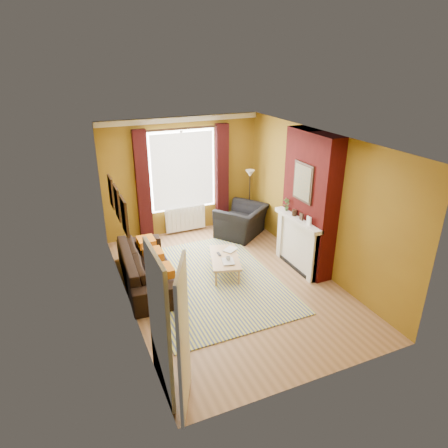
{
  "coord_description": "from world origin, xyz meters",
  "views": [
    {
      "loc": [
        -2.75,
        -6.08,
        4.12
      ],
      "look_at": [
        0.0,
        0.25,
        1.15
      ],
      "focal_mm": 32.0,
      "sensor_mm": 36.0,
      "label": 1
    }
  ],
  "objects": [
    {
      "name": "ground",
      "position": [
        0.0,
        0.0,
        0.0
      ],
      "size": [
        5.5,
        5.5,
        0.0
      ],
      "primitive_type": "plane",
      "color": "#88603D",
      "rests_on": "ground"
    },
    {
      "name": "room_walls",
      "position": [
        0.63,
        0.28,
        1.38
      ],
      "size": [
        3.82,
        5.54,
        2.83
      ],
      "color": "olive",
      "rests_on": "ground"
    },
    {
      "name": "striped_rug",
      "position": [
        -0.33,
        0.21,
        0.01
      ],
      "size": [
        2.54,
        3.51,
        0.02
      ],
      "rotation": [
        0.0,
        0.0,
        0.01
      ],
      "color": "#364A95",
      "rests_on": "ground"
    },
    {
      "name": "sofa",
      "position": [
        -1.42,
        0.67,
        0.34
      ],
      "size": [
        1.04,
        2.36,
        0.67
      ],
      "primitive_type": "imported",
      "rotation": [
        0.0,
        0.0,
        1.51
      ],
      "color": "black",
      "rests_on": "ground"
    },
    {
      "name": "armchair",
      "position": [
        1.19,
        1.91,
        0.37
      ],
      "size": [
        1.51,
        1.48,
        0.74
      ],
      "primitive_type": "imported",
      "rotation": [
        0.0,
        0.0,
        3.78
      ],
      "color": "black",
      "rests_on": "ground"
    },
    {
      "name": "coffee_table",
      "position": [
        0.08,
        0.4,
        0.33
      ],
      "size": [
        0.85,
        1.21,
        0.37
      ],
      "rotation": [
        0.0,
        0.0,
        -0.3
      ],
      "color": "tan",
      "rests_on": "ground"
    },
    {
      "name": "wicker_stool",
      "position": [
        0.76,
        2.19,
        0.2
      ],
      "size": [
        0.33,
        0.33,
        0.41
      ],
      "rotation": [
        0.0,
        0.0,
        -0.01
      ],
      "color": "olive",
      "rests_on": "ground"
    },
    {
      "name": "floor_lamp",
      "position": [
        1.55,
        2.23,
        1.2
      ],
      "size": [
        0.24,
        0.24,
        1.52
      ],
      "rotation": [
        0.0,
        0.0,
        0.1
      ],
      "color": "black",
      "rests_on": "ground"
    },
    {
      "name": "book_a",
      "position": [
        -0.06,
        0.19,
        0.38
      ],
      "size": [
        0.29,
        0.35,
        0.03
      ],
      "primitive_type": "imported",
      "rotation": [
        0.0,
        0.0,
        -0.24
      ],
      "color": "#999999",
      "rests_on": "coffee_table"
    },
    {
      "name": "book_b",
      "position": [
        0.24,
        0.7,
        0.38
      ],
      "size": [
        0.36,
        0.33,
        0.02
      ],
      "primitive_type": "imported",
      "rotation": [
        0.0,
        0.0,
        -0.99
      ],
      "color": "#999999",
      "rests_on": "coffee_table"
    },
    {
      "name": "mug",
      "position": [
        0.07,
        0.21,
        0.41
      ],
      "size": [
        0.12,
        0.12,
        0.09
      ],
      "primitive_type": "imported",
      "rotation": [
        0.0,
        0.0,
        -0.22
      ],
      "color": "#999999",
      "rests_on": "coffee_table"
    },
    {
      "name": "tv_remote",
      "position": [
        0.01,
        0.53,
        0.38
      ],
      "size": [
        0.06,
        0.16,
        0.02
      ],
      "rotation": [
        0.0,
        0.0,
        -0.07
      ],
      "color": "black",
      "rests_on": "coffee_table"
    }
  ]
}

